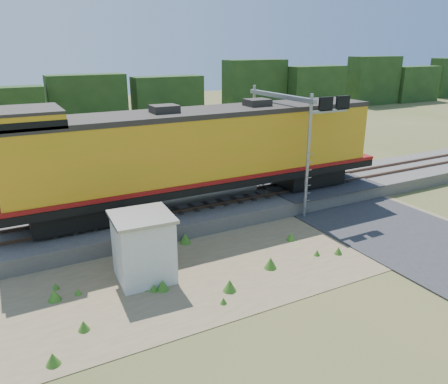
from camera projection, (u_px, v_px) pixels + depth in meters
ground at (278, 255)px, 20.20m from camera, size 140.00×140.00×0.00m
ballast at (218, 207)px, 25.09m from camera, size 70.00×5.00×0.80m
rails at (218, 199)px, 24.93m from camera, size 70.00×1.54×0.16m
dirt_shoulder at (235, 260)px, 19.72m from camera, size 26.00×8.00×0.03m
road at (376, 221)px, 23.91m from camera, size 7.00×66.00×0.86m
tree_line_north at (93, 101)px, 50.98m from camera, size 130.00×3.00×6.50m
weed_clumps at (209, 272)px, 18.72m from camera, size 15.00×6.20×0.56m
locomotive at (199, 152)px, 23.50m from camera, size 21.99×3.35×5.67m
shed at (143, 247)px, 17.77m from camera, size 2.51×2.51×2.83m
signal_gantry at (291, 120)px, 24.95m from camera, size 2.72×6.20×6.87m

